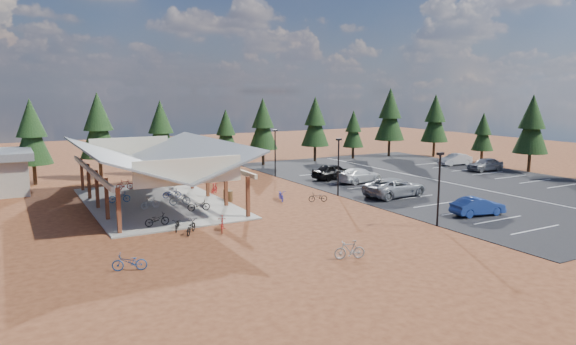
{
  "coord_description": "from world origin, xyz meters",
  "views": [
    {
      "loc": [
        -20.86,
        -35.02,
        9.23
      ],
      "look_at": [
        1.31,
        4.55,
        2.04
      ],
      "focal_mm": 32.0,
      "sensor_mm": 36.0,
      "label": 1
    }
  ],
  "objects_px": {
    "bike_7": "(148,182)",
    "car_2": "(395,187)",
    "lamp_post_1": "(338,163)",
    "car_9": "(455,159)",
    "lamp_post_2": "(275,150)",
    "car_8": "(485,164)",
    "bike_pavilion": "(154,158)",
    "bike_1": "(150,203)",
    "lamp_post_0": "(439,184)",
    "bike_4": "(199,205)",
    "bike_12": "(191,227)",
    "bike_11": "(222,224)",
    "car_1": "(478,206)",
    "bike_16": "(318,197)",
    "bike_15": "(214,189)",
    "bike_5": "(180,199)",
    "bike_0": "(157,220)",
    "car_4": "(333,171)",
    "trash_bin_1": "(229,196)",
    "trash_bin_0": "(227,194)",
    "bike_6": "(172,193)",
    "bike_13": "(350,250)",
    "bike_2": "(119,197)",
    "bike_10": "(129,262)",
    "bike_8": "(177,225)",
    "car_3": "(360,175)",
    "bike_3": "(125,185)",
    "bike_14": "(281,195)"
  },
  "relations": [
    {
      "from": "bike_7",
      "to": "car_2",
      "type": "bearing_deg",
      "value": -122.23
    },
    {
      "from": "lamp_post_1",
      "to": "car_9",
      "type": "distance_m",
      "value": 25.24
    },
    {
      "from": "lamp_post_2",
      "to": "car_8",
      "type": "xyz_separation_m",
      "value": [
        23.24,
        -8.57,
        -2.17
      ]
    },
    {
      "from": "bike_pavilion",
      "to": "lamp_post_1",
      "type": "relative_size",
      "value": 3.77
    },
    {
      "from": "lamp_post_2",
      "to": "bike_1",
      "type": "height_order",
      "value": "lamp_post_2"
    },
    {
      "from": "lamp_post_0",
      "to": "bike_4",
      "type": "relative_size",
      "value": 2.97
    },
    {
      "from": "bike_12",
      "to": "lamp_post_0",
      "type": "bearing_deg",
      "value": -169.01
    },
    {
      "from": "bike_4",
      "to": "car_8",
      "type": "xyz_separation_m",
      "value": [
        36.22,
        3.36,
        0.25
      ]
    },
    {
      "from": "bike_11",
      "to": "car_1",
      "type": "height_order",
      "value": "car_1"
    },
    {
      "from": "lamp_post_2",
      "to": "bike_16",
      "type": "xyz_separation_m",
      "value": [
        -2.95,
        -13.31,
        -2.56
      ]
    },
    {
      "from": "bike_15",
      "to": "bike_5",
      "type": "bearing_deg",
      "value": 76.99
    },
    {
      "from": "bike_0",
      "to": "bike_1",
      "type": "relative_size",
      "value": 1.1
    },
    {
      "from": "lamp_post_2",
      "to": "car_1",
      "type": "height_order",
      "value": "lamp_post_2"
    },
    {
      "from": "bike_5",
      "to": "car_4",
      "type": "height_order",
      "value": "car_4"
    },
    {
      "from": "lamp_post_2",
      "to": "trash_bin_1",
      "type": "relative_size",
      "value": 5.71
    },
    {
      "from": "bike_1",
      "to": "bike_11",
      "type": "bearing_deg",
      "value": -170.73
    },
    {
      "from": "trash_bin_0",
      "to": "bike_6",
      "type": "relative_size",
      "value": 0.58
    },
    {
      "from": "bike_13",
      "to": "bike_2",
      "type": "bearing_deg",
      "value": -140.42
    },
    {
      "from": "bike_2",
      "to": "bike_5",
      "type": "distance_m",
      "value": 5.33
    },
    {
      "from": "car_4",
      "to": "lamp_post_0",
      "type": "bearing_deg",
      "value": 161.94
    },
    {
      "from": "bike_7",
      "to": "bike_10",
      "type": "relative_size",
      "value": 1.02
    },
    {
      "from": "lamp_post_1",
      "to": "bike_8",
      "type": "distance_m",
      "value": 16.82
    },
    {
      "from": "car_3",
      "to": "car_9",
      "type": "height_order",
      "value": "car_3"
    },
    {
      "from": "bike_pavilion",
      "to": "bike_12",
      "type": "distance_m",
      "value": 11.06
    },
    {
      "from": "bike_4",
      "to": "bike_16",
      "type": "relative_size",
      "value": 1.1
    },
    {
      "from": "bike_pavilion",
      "to": "car_4",
      "type": "relative_size",
      "value": 4.03
    },
    {
      "from": "bike_6",
      "to": "car_1",
      "type": "xyz_separation_m",
      "value": [
        18.24,
        -17.17,
        0.21
      ]
    },
    {
      "from": "bike_1",
      "to": "car_2",
      "type": "relative_size",
      "value": 0.26
    },
    {
      "from": "bike_3",
      "to": "car_3",
      "type": "distance_m",
      "value": 23.02
    },
    {
      "from": "bike_6",
      "to": "car_8",
      "type": "relative_size",
      "value": 0.35
    },
    {
      "from": "bike_6",
      "to": "bike_7",
      "type": "bearing_deg",
      "value": 12.37
    },
    {
      "from": "bike_4",
      "to": "bike_12",
      "type": "distance_m",
      "value": 6.15
    },
    {
      "from": "bike_0",
      "to": "bike_15",
      "type": "relative_size",
      "value": 1.01
    },
    {
      "from": "bike_12",
      "to": "car_9",
      "type": "bearing_deg",
      "value": -126.75
    },
    {
      "from": "lamp_post_2",
      "to": "bike_1",
      "type": "bearing_deg",
      "value": -149.83
    },
    {
      "from": "bike_11",
      "to": "car_9",
      "type": "xyz_separation_m",
      "value": [
        37.21,
        14.49,
        0.23
      ]
    },
    {
      "from": "bike_14",
      "to": "car_8",
      "type": "distance_m",
      "value": 28.82
    },
    {
      "from": "lamp_post_2",
      "to": "bike_10",
      "type": "distance_m",
      "value": 30.74
    },
    {
      "from": "car_3",
      "to": "car_1",
      "type": "bearing_deg",
      "value": 170.54
    },
    {
      "from": "trash_bin_1",
      "to": "car_4",
      "type": "distance_m",
      "value": 14.65
    },
    {
      "from": "bike_15",
      "to": "lamp_post_0",
      "type": "bearing_deg",
      "value": 155.99
    },
    {
      "from": "bike_10",
      "to": "car_2",
      "type": "relative_size",
      "value": 0.3
    },
    {
      "from": "lamp_post_2",
      "to": "bike_0",
      "type": "relative_size",
      "value": 3.06
    },
    {
      "from": "trash_bin_1",
      "to": "car_9",
      "type": "xyz_separation_m",
      "value": [
        33.07,
        5.84,
        0.31
      ]
    },
    {
      "from": "bike_7",
      "to": "car_9",
      "type": "distance_m",
      "value": 37.79
    },
    {
      "from": "car_2",
      "to": "bike_0",
      "type": "bearing_deg",
      "value": 85.47
    },
    {
      "from": "bike_11",
      "to": "car_2",
      "type": "height_order",
      "value": "car_2"
    },
    {
      "from": "lamp_post_1",
      "to": "trash_bin_1",
      "type": "bearing_deg",
      "value": 164.48
    },
    {
      "from": "bike_8",
      "to": "bike_10",
      "type": "distance_m",
      "value": 7.81
    },
    {
      "from": "bike_0",
      "to": "bike_6",
      "type": "height_order",
      "value": "bike_0"
    }
  ]
}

